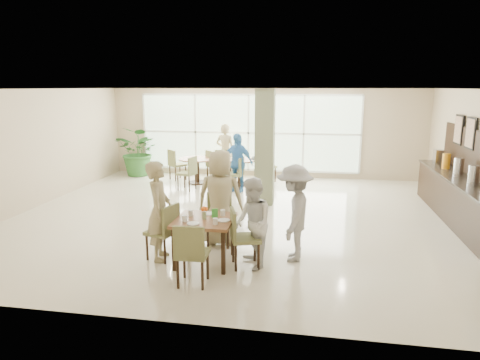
% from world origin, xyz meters
% --- Properties ---
extents(ground, '(10.00, 10.00, 0.00)m').
position_xyz_m(ground, '(0.00, 0.00, 0.00)').
color(ground, beige).
rests_on(ground, ground).
extents(room_shell, '(10.00, 10.00, 10.00)m').
position_xyz_m(room_shell, '(0.00, 0.00, 1.70)').
color(room_shell, white).
rests_on(room_shell, ground).
extents(window_bank, '(7.00, 0.04, 7.00)m').
position_xyz_m(window_bank, '(-0.50, 4.46, 1.40)').
color(window_bank, silver).
rests_on(window_bank, ground).
extents(column, '(0.45, 0.45, 2.80)m').
position_xyz_m(column, '(0.40, 1.20, 1.40)').
color(column, '#656A49').
rests_on(column, ground).
extents(main_table, '(0.94, 0.94, 0.75)m').
position_xyz_m(main_table, '(-0.14, -2.63, 0.66)').
color(main_table, brown).
rests_on(main_table, ground).
extents(round_table_left, '(1.11, 1.11, 0.75)m').
position_xyz_m(round_table_left, '(-1.84, 3.16, 0.58)').
color(round_table_left, brown).
rests_on(round_table_left, ground).
extents(round_table_right, '(1.01, 1.01, 0.75)m').
position_xyz_m(round_table_right, '(-0.58, 3.18, 0.55)').
color(round_table_right, brown).
rests_on(round_table_right, ground).
extents(chairs_main_table, '(1.99, 2.08, 0.95)m').
position_xyz_m(chairs_main_table, '(-0.14, -2.63, 0.47)').
color(chairs_main_table, olive).
rests_on(chairs_main_table, ground).
extents(chairs_table_left, '(2.07, 1.87, 0.95)m').
position_xyz_m(chairs_table_left, '(-1.87, 3.09, 0.47)').
color(chairs_table_left, olive).
rests_on(chairs_table_left, ground).
extents(chairs_table_right, '(2.22, 1.89, 0.95)m').
position_xyz_m(chairs_table_right, '(-0.58, 3.19, 0.47)').
color(chairs_table_right, olive).
rests_on(chairs_table_right, ground).
extents(tabletop_clutter, '(0.74, 0.76, 0.21)m').
position_xyz_m(tabletop_clutter, '(-0.11, -2.64, 0.81)').
color(tabletop_clutter, white).
rests_on(tabletop_clutter, main_table).
extents(buffet_counter, '(0.64, 4.70, 1.95)m').
position_xyz_m(buffet_counter, '(4.70, 0.51, 0.55)').
color(buffet_counter, black).
rests_on(buffet_counter, ground).
extents(framed_art_a, '(0.05, 0.55, 0.70)m').
position_xyz_m(framed_art_a, '(4.95, 1.00, 1.85)').
color(framed_art_a, black).
rests_on(framed_art_a, ground).
extents(framed_art_b, '(0.05, 0.55, 0.70)m').
position_xyz_m(framed_art_b, '(4.95, 1.80, 1.85)').
color(framed_art_b, black).
rests_on(framed_art_b, ground).
extents(potted_plant, '(1.79, 1.79, 1.59)m').
position_xyz_m(potted_plant, '(-3.99, 3.91, 0.80)').
color(potted_plant, '#295E25').
rests_on(potted_plant, ground).
extents(teen_left, '(0.51, 0.67, 1.67)m').
position_xyz_m(teen_left, '(-0.92, -2.59, 0.84)').
color(teen_left, tan).
rests_on(teen_left, ground).
extents(teen_far, '(0.86, 0.47, 1.76)m').
position_xyz_m(teen_far, '(-0.07, -1.74, 0.88)').
color(teen_far, tan).
rests_on(teen_far, ground).
extents(teen_right, '(0.79, 0.87, 1.46)m').
position_xyz_m(teen_right, '(0.65, -2.67, 0.73)').
color(teen_right, white).
rests_on(teen_right, ground).
extents(teen_standing, '(0.65, 1.07, 1.62)m').
position_xyz_m(teen_standing, '(1.29, -2.24, 0.81)').
color(teen_standing, '#9E9EA0').
rests_on(teen_standing, ground).
extents(adult_a, '(1.06, 0.80, 1.61)m').
position_xyz_m(adult_a, '(-0.49, 2.35, 0.81)').
color(adult_a, '#4388CA').
rests_on(adult_a, ground).
extents(adult_b, '(0.84, 1.63, 1.69)m').
position_xyz_m(adult_b, '(0.21, 3.08, 0.85)').
color(adult_b, white).
rests_on(adult_b, ground).
extents(adult_standing, '(0.71, 0.54, 1.74)m').
position_xyz_m(adult_standing, '(-1.14, 3.88, 0.87)').
color(adult_standing, tan).
rests_on(adult_standing, ground).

